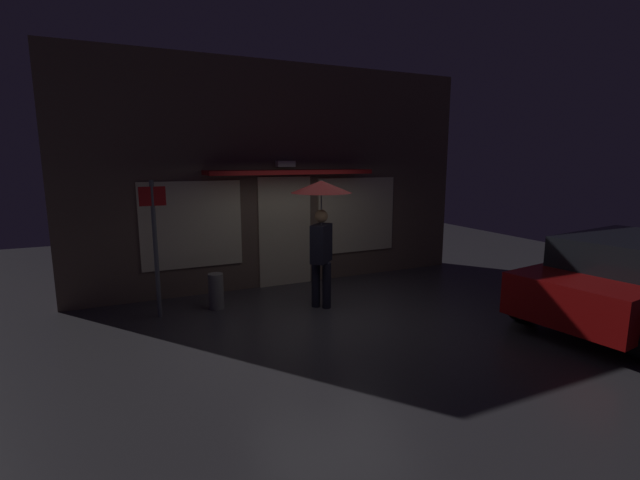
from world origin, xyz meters
name	(u,v)px	position (x,y,z in m)	size (l,w,h in m)	color
ground_plane	(333,318)	(0.00, 0.00, 0.00)	(18.00, 18.00, 0.00)	#38353A
building_facade	(281,178)	(0.00, 2.34, 2.17)	(8.18, 1.00, 4.39)	brown
person_with_umbrella	(321,211)	(0.05, 0.56, 1.68)	(1.02, 1.02, 2.19)	black
parked_car	(629,277)	(4.16, -2.07, 0.71)	(4.23, 2.38, 1.36)	maroon
street_sign_post	(155,241)	(-2.55, 1.25, 1.27)	(0.40, 0.07, 2.22)	#595B60
sidewalk_bollard	(216,291)	(-1.62, 1.26, 0.31)	(0.25, 0.25, 0.62)	slate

